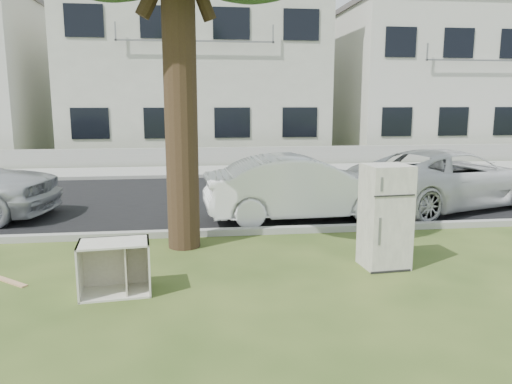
{
  "coord_description": "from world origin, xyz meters",
  "views": [
    {
      "loc": [
        -0.23,
        -6.55,
        2.47
      ],
      "look_at": [
        0.69,
        0.6,
        1.15
      ],
      "focal_mm": 35.0,
      "sensor_mm": 36.0,
      "label": 1
    }
  ],
  "objects": [
    {
      "name": "ground",
      "position": [
        0.0,
        0.0,
        0.0
      ],
      "size": [
        120.0,
        120.0,
        0.0
      ],
      "primitive_type": "plane",
      "color": "#2B4217"
    },
    {
      "name": "road",
      "position": [
        0.0,
        6.0,
        0.01
      ],
      "size": [
        120.0,
        7.0,
        0.01
      ],
      "primitive_type": "cube",
      "color": "black",
      "rests_on": "ground"
    },
    {
      "name": "kerb_near",
      "position": [
        0.0,
        2.45,
        0.0
      ],
      "size": [
        120.0,
        0.18,
        0.12
      ],
      "primitive_type": "cube",
      "color": "gray",
      "rests_on": "ground"
    },
    {
      "name": "kerb_far",
      "position": [
        0.0,
        9.55,
        0.0
      ],
      "size": [
        120.0,
        0.18,
        0.12
      ],
      "primitive_type": "cube",
      "color": "gray",
      "rests_on": "ground"
    },
    {
      "name": "sidewalk",
      "position": [
        0.0,
        11.0,
        0.01
      ],
      "size": [
        120.0,
        2.8,
        0.01
      ],
      "primitive_type": "cube",
      "color": "gray",
      "rests_on": "ground"
    },
    {
      "name": "low_wall",
      "position": [
        0.0,
        12.6,
        0.35
      ],
      "size": [
        120.0,
        0.15,
        0.7
      ],
      "primitive_type": "cube",
      "color": "gray",
      "rests_on": "ground"
    },
    {
      "name": "townhouse_center",
      "position": [
        0.0,
        17.5,
        3.72
      ],
      "size": [
        11.22,
        8.16,
        7.44
      ],
      "color": "beige",
      "rests_on": "ground"
    },
    {
      "name": "townhouse_right",
      "position": [
        12.0,
        17.5,
        3.42
      ],
      "size": [
        10.2,
        8.16,
        6.84
      ],
      "color": "beige",
      "rests_on": "ground"
    },
    {
      "name": "fridge",
      "position": [
        2.6,
        0.37,
        0.77
      ],
      "size": [
        0.68,
        0.64,
        1.55
      ],
      "primitive_type": "cube",
      "rotation": [
        0.0,
        0.0,
        0.08
      ],
      "color": "beige",
      "rests_on": "ground"
    },
    {
      "name": "cabinet",
      "position": [
        -1.26,
        -0.22,
        0.35
      ],
      "size": [
        0.94,
        0.64,
        0.69
      ],
      "primitive_type": "cube",
      "rotation": [
        0.0,
        0.0,
        0.1
      ],
      "color": "beige",
      "rests_on": "ground"
    },
    {
      "name": "plank_b",
      "position": [
        -2.85,
        0.44,
        0.01
      ],
      "size": [
        0.74,
        0.64,
        0.02
      ],
      "primitive_type": "cube",
      "rotation": [
        0.0,
        0.0,
        -0.7
      ],
      "color": "tan",
      "rests_on": "ground"
    },
    {
      "name": "plank_c",
      "position": [
        -1.6,
        0.87,
        0.01
      ],
      "size": [
        0.25,
        0.79,
        0.02
      ],
      "primitive_type": "cube",
      "rotation": [
        0.0,
        0.0,
        1.36
      ],
      "color": "tan",
      "rests_on": "ground"
    },
    {
      "name": "car_center",
      "position": [
        2.05,
        3.5,
        0.68
      ],
      "size": [
        4.17,
        1.66,
        1.35
      ],
      "primitive_type": "imported",
      "rotation": [
        0.0,
        0.0,
        1.63
      ],
      "color": "white",
      "rests_on": "ground"
    },
    {
      "name": "car_right",
      "position": [
        5.72,
        4.32,
        0.68
      ],
      "size": [
        5.37,
        3.75,
        1.36
      ],
      "primitive_type": "imported",
      "rotation": [
        0.0,
        0.0,
        1.91
      ],
      "color": "silver",
      "rests_on": "ground"
    }
  ]
}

